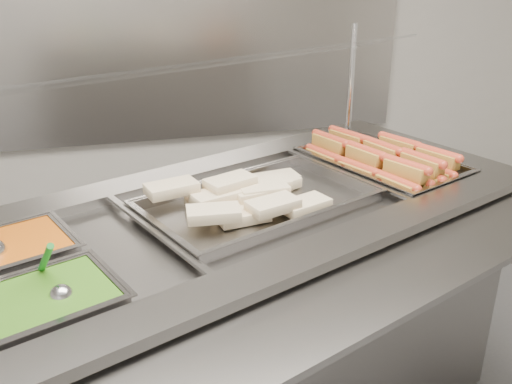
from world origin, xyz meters
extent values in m
cube|color=#A39E99|center=(0.00, 2.45, 1.20)|extent=(3.00, 0.04, 1.20)
cube|color=slate|center=(0.01, 0.52, 0.47)|extent=(2.11, 1.51, 0.94)
cube|color=gray|center=(0.16, 0.17, 0.96)|extent=(1.93, 0.92, 0.03)
cube|color=gray|center=(-0.13, 0.87, 0.96)|extent=(1.93, 0.92, 0.03)
cube|color=gray|center=(0.89, 0.88, 0.96)|extent=(0.37, 0.62, 0.03)
cube|color=black|center=(0.01, 0.52, 0.84)|extent=(1.86, 1.25, 0.02)
cube|color=gray|center=(0.44, 0.70, 0.97)|extent=(0.26, 0.58, 0.01)
cube|color=gray|center=(-0.29, 0.39, 0.97)|extent=(0.26, 0.58, 0.01)
cube|color=gray|center=(0.23, 0.00, 0.92)|extent=(1.90, 1.01, 0.02)
cylinder|color=slate|center=(0.98, 0.46, 0.89)|extent=(0.13, 0.27, 0.03)
cylinder|color=silver|center=(0.66, 1.17, 1.21)|extent=(0.03, 0.03, 0.48)
cube|color=silver|center=(-0.07, 0.72, 1.39)|extent=(1.77, 0.99, 0.09)
cube|color=#BB380A|center=(-0.69, 0.39, 0.93)|extent=(0.37, 0.34, 0.10)
cube|color=#235E0E|center=(-0.57, 0.10, 0.93)|extent=(0.37, 0.34, 0.10)
cube|color=#9C6820|center=(0.59, 0.55, 0.96)|extent=(0.11, 0.17, 0.06)
cylinder|color=#B43F20|center=(0.59, 0.55, 0.98)|extent=(0.10, 0.18, 0.03)
cube|color=#9C6820|center=(0.51, 0.73, 0.95)|extent=(0.12, 0.17, 0.06)
cylinder|color=#B43F20|center=(0.51, 0.73, 0.98)|extent=(0.10, 0.18, 0.03)
cube|color=#9C6820|center=(0.44, 0.90, 0.95)|extent=(0.11, 0.17, 0.06)
cylinder|color=#B43F20|center=(0.44, 0.90, 0.98)|extent=(0.10, 0.18, 0.03)
cube|color=#9C6820|center=(0.65, 0.58, 0.95)|extent=(0.12, 0.17, 0.06)
cylinder|color=#B43F20|center=(0.65, 0.58, 0.98)|extent=(0.11, 0.18, 0.03)
cube|color=#9C6820|center=(0.57, 0.75, 0.95)|extent=(0.11, 0.17, 0.06)
cylinder|color=#B43F20|center=(0.57, 0.75, 0.98)|extent=(0.10, 0.18, 0.03)
cube|color=#9C6820|center=(0.50, 0.93, 0.95)|extent=(0.11, 0.17, 0.06)
cylinder|color=#B43F20|center=(0.50, 0.93, 0.98)|extent=(0.10, 0.18, 0.03)
cube|color=#9C6820|center=(0.71, 0.60, 0.95)|extent=(0.12, 0.17, 0.06)
cylinder|color=#B43F20|center=(0.71, 0.60, 0.98)|extent=(0.11, 0.18, 0.03)
cube|color=#9C6820|center=(0.64, 0.78, 0.95)|extent=(0.11, 0.17, 0.06)
cylinder|color=#B43F20|center=(0.64, 0.78, 0.98)|extent=(0.10, 0.18, 0.03)
cube|color=#9C6820|center=(0.56, 0.95, 0.96)|extent=(0.12, 0.17, 0.06)
cylinder|color=#B43F20|center=(0.56, 0.95, 0.98)|extent=(0.11, 0.18, 0.03)
cube|color=#9C6820|center=(0.77, 0.63, 0.95)|extent=(0.12, 0.17, 0.06)
cylinder|color=#B43F20|center=(0.77, 0.63, 0.98)|extent=(0.10, 0.18, 0.03)
cube|color=#9C6820|center=(0.70, 0.81, 0.95)|extent=(0.11, 0.17, 0.06)
cylinder|color=#B43F20|center=(0.70, 0.81, 0.98)|extent=(0.10, 0.18, 0.03)
cube|color=#9C6820|center=(0.63, 0.98, 0.96)|extent=(0.12, 0.17, 0.06)
cylinder|color=#B43F20|center=(0.63, 0.98, 0.98)|extent=(0.10, 0.18, 0.03)
cube|color=#9C6820|center=(0.62, 0.56, 1.01)|extent=(0.12, 0.17, 0.06)
cylinder|color=#B43F20|center=(0.62, 0.56, 1.03)|extent=(0.11, 0.18, 0.03)
cube|color=#9C6820|center=(0.55, 0.74, 1.01)|extent=(0.11, 0.17, 0.06)
cylinder|color=#B43F20|center=(0.55, 0.74, 1.03)|extent=(0.10, 0.18, 0.03)
cube|color=#9C6820|center=(0.47, 0.91, 1.01)|extent=(0.11, 0.17, 0.06)
cylinder|color=#B43F20|center=(0.47, 0.91, 1.03)|extent=(0.10, 0.18, 0.03)
cube|color=#9C6820|center=(0.71, 0.61, 1.01)|extent=(0.11, 0.17, 0.06)
cylinder|color=#B43F20|center=(0.71, 0.61, 1.03)|extent=(0.10, 0.18, 0.03)
cube|color=#9C6820|center=(0.63, 0.78, 1.01)|extent=(0.11, 0.17, 0.06)
cylinder|color=#B43F20|center=(0.63, 0.78, 1.03)|extent=(0.09, 0.18, 0.03)
cube|color=#9C6820|center=(0.56, 0.95, 1.01)|extent=(0.12, 0.17, 0.06)
cylinder|color=#B43F20|center=(0.56, 0.95, 1.03)|extent=(0.10, 0.18, 0.03)
cube|color=#9C6820|center=(0.80, 0.65, 1.01)|extent=(0.12, 0.17, 0.06)
cylinder|color=#B43F20|center=(0.80, 0.65, 1.03)|extent=(0.11, 0.18, 0.03)
cube|color=#9C6820|center=(0.73, 0.82, 1.01)|extent=(0.12, 0.17, 0.06)
cylinder|color=#B43F20|center=(0.73, 0.82, 1.03)|extent=(0.11, 0.18, 0.03)
cube|color=beige|center=(0.17, 0.66, 0.97)|extent=(0.19, 0.15, 0.03)
cube|color=beige|center=(0.02, 0.51, 0.97)|extent=(0.17, 0.10, 0.03)
cube|color=beige|center=(-0.02, 0.53, 0.97)|extent=(0.18, 0.13, 0.03)
cube|color=beige|center=(0.02, 0.53, 0.96)|extent=(0.19, 0.17, 0.03)
cube|color=beige|center=(0.21, 0.46, 0.97)|extent=(0.19, 0.15, 0.03)
cube|color=beige|center=(0.18, 0.71, 0.97)|extent=(0.17, 0.12, 0.03)
cube|color=beige|center=(0.00, 0.44, 0.97)|extent=(0.17, 0.12, 0.03)
cube|color=beige|center=(-0.09, 0.58, 0.96)|extent=(0.16, 0.10, 0.03)
cube|color=beige|center=(0.09, 0.43, 1.00)|extent=(0.18, 0.14, 0.03)
cube|color=beige|center=(0.11, 0.58, 1.00)|extent=(0.18, 0.12, 0.03)
cube|color=beige|center=(0.07, 0.53, 1.00)|extent=(0.18, 0.12, 0.03)
cube|color=beige|center=(-0.10, 0.41, 1.00)|extent=(0.17, 0.10, 0.03)
cube|color=beige|center=(0.09, 0.54, 1.00)|extent=(0.17, 0.11, 0.03)
cube|color=beige|center=(-0.07, 0.52, 1.00)|extent=(0.18, 0.14, 0.03)
cube|color=beige|center=(-0.02, 0.57, 1.03)|extent=(0.19, 0.15, 0.03)
cube|color=beige|center=(-0.21, 0.56, 1.03)|extent=(0.18, 0.13, 0.03)
sphere|color=#BCBDC2|center=(-0.53, 0.09, 0.97)|extent=(0.06, 0.06, 0.06)
cylinder|color=#157922|center=(-0.57, 0.17, 1.04)|extent=(0.07, 0.13, 0.13)
camera|label=1|loc=(-0.37, -1.15, 1.74)|focal=40.00mm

